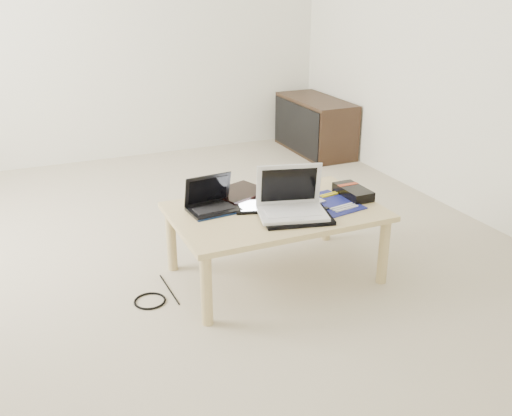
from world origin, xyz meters
name	(u,v)px	position (x,y,z in m)	size (l,w,h in m)	color
ground	(177,245)	(0.00, 0.00, 0.00)	(4.00, 4.00, 0.00)	beige
coffee_table	(275,217)	(0.39, -0.59, 0.35)	(1.10, 0.70, 0.40)	tan
media_cabinet	(314,125)	(1.77, 1.45, 0.25)	(0.41, 0.90, 0.50)	#332314
book	(239,193)	(0.29, -0.32, 0.41)	(0.35, 0.32, 0.03)	black
netbook	(212,203)	(0.08, -0.46, 0.44)	(0.27, 0.21, 0.19)	black
tablet	(258,206)	(0.32, -0.53, 0.41)	(0.30, 0.25, 0.01)	black
remote	(294,203)	(0.51, -0.57, 0.41)	(0.08, 0.24, 0.02)	silver
neoprene_sleeve	(296,217)	(0.44, -0.74, 0.41)	(0.35, 0.25, 0.02)	black
white_laptop	(291,203)	(0.43, -0.71, 0.47)	(0.39, 0.32, 0.25)	silver
motherboard	(329,203)	(0.69, -0.64, 0.40)	(0.32, 0.37, 0.02)	#0D1459
gpu_box	(353,192)	(0.87, -0.59, 0.43)	(0.13, 0.25, 0.06)	black
cable_coil	(249,209)	(0.26, -0.55, 0.41)	(0.09, 0.09, 0.01)	black
floor_cable_coil	(150,301)	(-0.31, -0.59, 0.01)	(0.16, 0.16, 0.01)	black
floor_cable_trail	(169,289)	(-0.19, -0.51, 0.00)	(0.01, 0.01, 0.33)	black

